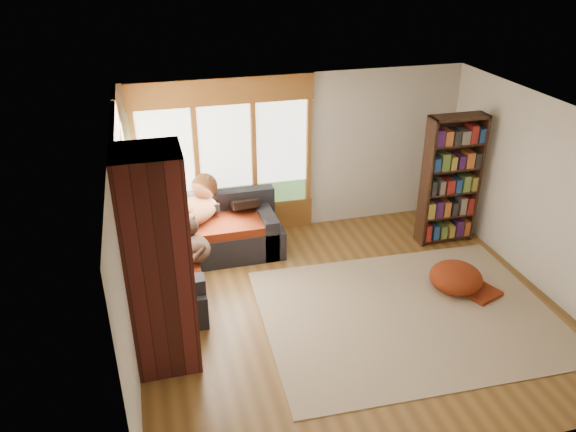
{
  "coord_description": "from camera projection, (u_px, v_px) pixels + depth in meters",
  "views": [
    {
      "loc": [
        -2.38,
        -5.7,
        4.49
      ],
      "look_at": [
        -0.57,
        1.06,
        0.95
      ],
      "focal_mm": 35.0,
      "sensor_mm": 36.0,
      "label": 1
    }
  ],
  "objects": [
    {
      "name": "wall_front",
      "position": [
        462.0,
        355.0,
        4.75
      ],
      "size": [
        5.5,
        0.04,
        2.6
      ],
      "primitive_type": "cube",
      "color": "silver",
      "rests_on": "ground"
    },
    {
      "name": "dog_tan",
      "position": [
        194.0,
        206.0,
        8.42
      ],
      "size": [
        1.15,
        1.14,
        0.57
      ],
      "rotation": [
        0.0,
        0.0,
        0.77
      ],
      "color": "brown",
      "rests_on": "sectional_sofa"
    },
    {
      "name": "brick_chimney",
      "position": [
        158.0,
        264.0,
        6.05
      ],
      "size": [
        0.7,
        0.7,
        2.6
      ],
      "primitive_type": "cube",
      "color": "#471914",
      "rests_on": "ground"
    },
    {
      "name": "pouf",
      "position": [
        456.0,
        277.0,
        7.81
      ],
      "size": [
        0.81,
        0.81,
        0.39
      ],
      "primitive_type": "ellipsoid",
      "rotation": [
        0.0,
        0.0,
        0.13
      ],
      "color": "maroon",
      "rests_on": "area_rug"
    },
    {
      "name": "area_rug",
      "position": [
        407.0,
        314.0,
        7.39
      ],
      "size": [
        3.88,
        3.02,
        0.01
      ],
      "primitive_type": "cube",
      "rotation": [
        0.0,
        0.0,
        -0.04
      ],
      "color": "beige",
      "rests_on": "ground"
    },
    {
      "name": "windows_back",
      "position": [
        226.0,
        158.0,
        8.73
      ],
      "size": [
        2.82,
        0.1,
        1.9
      ],
      "color": "#996127",
      "rests_on": "wall_back"
    },
    {
      "name": "wall_right",
      "position": [
        547.0,
        198.0,
        7.54
      ],
      "size": [
        0.04,
        5.0,
        2.6
      ],
      "primitive_type": "cube",
      "color": "silver",
      "rests_on": "ground"
    },
    {
      "name": "sectional_sofa",
      "position": [
        188.0,
        247.0,
        8.37
      ],
      "size": [
        2.2,
        2.2,
        0.8
      ],
      "rotation": [
        0.0,
        0.0,
        -0.05
      ],
      "color": "black",
      "rests_on": "ground"
    },
    {
      "name": "wall_back",
      "position": [
        299.0,
        154.0,
        9.06
      ],
      "size": [
        5.5,
        0.04,
        2.6
      ],
      "primitive_type": "cube",
      "color": "silver",
      "rests_on": "ground"
    },
    {
      "name": "roller_blind",
      "position": [
        124.0,
        152.0,
        7.83
      ],
      "size": [
        0.03,
        0.72,
        0.9
      ],
      "primitive_type": "cube",
      "color": "gray",
      "rests_on": "wall_left"
    },
    {
      "name": "windows_left",
      "position": [
        126.0,
        203.0,
        7.29
      ],
      "size": [
        0.1,
        2.62,
        1.9
      ],
      "color": "#996127",
      "rests_on": "wall_left"
    },
    {
      "name": "floor",
      "position": [
        350.0,
        309.0,
        7.49
      ],
      "size": [
        5.5,
        5.5,
        0.0
      ],
      "primitive_type": "plane",
      "color": "brown",
      "rests_on": "ground"
    },
    {
      "name": "wall_left",
      "position": [
        125.0,
        252.0,
        6.27
      ],
      "size": [
        0.04,
        5.0,
        2.6
      ],
      "primitive_type": "cube",
      "color": "silver",
      "rests_on": "ground"
    },
    {
      "name": "throw_pillows",
      "position": [
        187.0,
        215.0,
        8.3
      ],
      "size": [
        1.98,
        1.68,
        0.45
      ],
      "color": "black",
      "rests_on": "sectional_sofa"
    },
    {
      "name": "bookshelf",
      "position": [
        451.0,
        181.0,
        8.72
      ],
      "size": [
        0.9,
        0.3,
        2.09
      ],
      "color": "#331C11",
      "rests_on": "ground"
    },
    {
      "name": "dog_brindle",
      "position": [
        192.0,
        244.0,
        7.56
      ],
      "size": [
        0.51,
        0.78,
        0.41
      ],
      "rotation": [
        0.0,
        0.0,
        1.66
      ],
      "color": "black",
      "rests_on": "sectional_sofa"
    },
    {
      "name": "ceiling",
      "position": [
        361.0,
        121.0,
        6.32
      ],
      "size": [
        5.5,
        5.5,
        0.0
      ],
      "primitive_type": "plane",
      "color": "white"
    }
  ]
}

